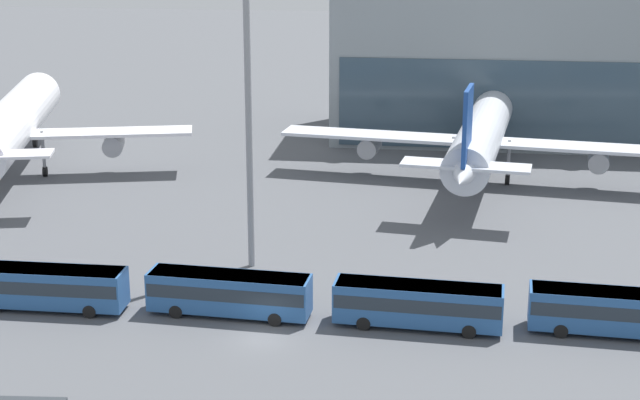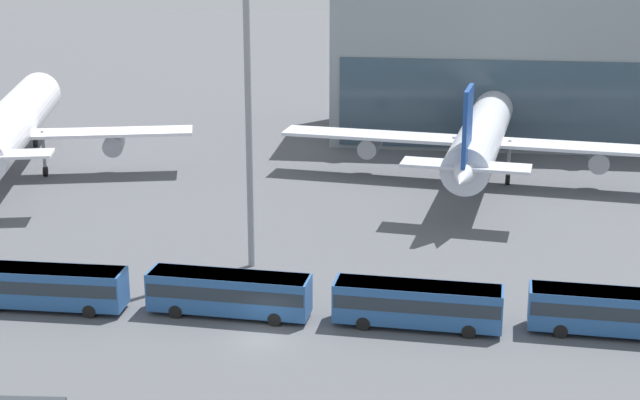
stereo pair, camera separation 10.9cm
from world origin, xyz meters
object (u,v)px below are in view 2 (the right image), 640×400
(shuttle_bus_4, at_px, (616,310))
(floodlight_mast, at_px, (247,22))
(shuttle_bus_2, at_px, (229,291))
(airliner_at_gate_near, at_px, (11,125))
(shuttle_bus_1, at_px, (46,285))
(airliner_at_gate_far, at_px, (483,133))
(shuttle_bus_3, at_px, (418,302))

(shuttle_bus_4, xyz_separation_m, floodlight_mast, (-27.96, 10.39, 18.38))
(shuttle_bus_2, bearing_deg, airliner_at_gate_near, 136.03)
(shuttle_bus_2, bearing_deg, shuttle_bus_1, -174.03)
(airliner_at_gate_far, bearing_deg, shuttle_bus_4, -160.96)
(airliner_at_gate_far, height_order, shuttle_bus_2, airliner_at_gate_far)
(shuttle_bus_2, height_order, floodlight_mast, floodlight_mast)
(airliner_at_gate_far, bearing_deg, shuttle_bus_3, 179.29)
(airliner_at_gate_near, height_order, floodlight_mast, floodlight_mast)
(shuttle_bus_1, relative_size, shuttle_bus_3, 0.99)
(airliner_at_gate_near, bearing_deg, shuttle_bus_1, -166.46)
(shuttle_bus_1, relative_size, shuttle_bus_2, 0.99)
(shuttle_bus_1, xyz_separation_m, shuttle_bus_4, (41.40, 0.52, 0.00))
(airliner_at_gate_near, height_order, shuttle_bus_3, airliner_at_gate_near)
(airliner_at_gate_far, relative_size, shuttle_bus_2, 3.63)
(shuttle_bus_4, distance_m, floodlight_mast, 35.04)
(floodlight_mast, bearing_deg, airliner_at_gate_near, 141.77)
(airliner_at_gate_near, xyz_separation_m, floodlight_mast, (31.80, -25.05, 14.52))
(shuttle_bus_4, bearing_deg, airliner_at_gate_near, 153.18)
(shuttle_bus_2, relative_size, shuttle_bus_3, 1.00)
(airliner_at_gate_near, xyz_separation_m, shuttle_bus_4, (59.76, -35.44, -3.87))
(airliner_at_gate_far, bearing_deg, shuttle_bus_2, 161.13)
(shuttle_bus_1, distance_m, shuttle_bus_3, 27.60)
(shuttle_bus_1, height_order, floodlight_mast, floodlight_mast)
(shuttle_bus_4, bearing_deg, shuttle_bus_1, -175.44)
(airliner_at_gate_far, xyz_separation_m, shuttle_bus_3, (-5.71, -39.84, -3.45))
(shuttle_bus_4, relative_size, floodlight_mast, 0.40)
(shuttle_bus_4, bearing_deg, shuttle_bus_2, -176.16)
(shuttle_bus_2, bearing_deg, shuttle_bus_4, 3.81)
(shuttle_bus_3, height_order, shuttle_bus_4, same)
(shuttle_bus_1, bearing_deg, airliner_at_gate_near, 116.98)
(airliner_at_gate_near, height_order, shuttle_bus_1, airliner_at_gate_near)
(airliner_at_gate_near, relative_size, shuttle_bus_4, 3.49)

